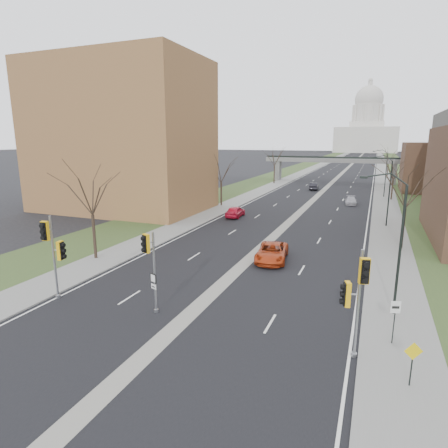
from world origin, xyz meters
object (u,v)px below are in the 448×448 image
Objects in this scene: warning_sign at (413,358)px; car_right_near at (272,252)px; speed_limit_sign at (395,315)px; car_left_near at (235,211)px; signal_pole_median at (150,258)px; car_right_mid at (351,201)px; car_left_far at (314,186)px; signal_pole_left at (53,246)px; signal_pole_right at (356,290)px.

car_right_near is at bearing 102.61° from warning_sign.
car_left_near is at bearing 104.77° from speed_limit_sign.
warning_sign is at bearing -63.61° from car_right_near.
signal_pole_median reaches higher than car_right_mid.
car_right_near is at bearing -102.53° from car_right_mid.
car_left_far is at bearing 111.23° from signal_pole_median.
car_right_mid is at bearing 76.74° from speed_limit_sign.
signal_pole_median is at bearing -105.43° from car_right_mid.
car_right_near is (9.76, -16.86, -0.01)m from car_left_near.
signal_pole_left is 21.68m from warning_sign.
signal_pole_left is 1.03× the size of signal_pole_right.
signal_pole_left is 2.77× the size of warning_sign.
speed_limit_sign is at bearing 78.07° from warning_sign.
car_right_mid is (15.87, 47.62, -3.17)m from signal_pole_left.
signal_pole_right is 2.34× the size of speed_limit_sign.
signal_pole_median is at bearing -3.70° from signal_pole_left.
car_right_near is (-10.21, 14.98, -0.70)m from warning_sign.
signal_pole_median reaches higher than car_left_near.
warning_sign reaches higher than car_left_far.
car_left_far is at bearing 112.95° from car_right_mid.
signal_pole_left is 1.04× the size of car_right_near.
car_right_near is (-7.66, 13.60, -2.90)m from signal_pole_right.
car_left_near reaches higher than car_left_far.
car_right_near is 34.27m from car_right_mid.
speed_limit_sign is at bearing -2.41° from signal_pole_left.
car_left_near reaches higher than car_right_near.
signal_pole_right is (18.96, 0.05, -0.11)m from signal_pole_left.
car_right_mid is at bearing 100.86° from signal_pole_median.
warning_sign is (14.42, -1.91, -2.16)m from signal_pole_median.
car_left_near is (1.54, 30.51, -3.00)m from signal_pole_left.
speed_limit_sign is 1.15× the size of warning_sign.
warning_sign is at bearing 119.28° from car_left_near.
signal_pole_left is 1.11× the size of signal_pole_median.
car_left_near reaches higher than car_right_mid.
car_right_mid is at bearing 74.91° from warning_sign.
warning_sign is 0.37× the size of car_right_near.
car_left_near is at bearing 102.67° from signal_pole_right.
warning_sign is 49.27m from car_right_mid.
car_left_near is (-19.37, 28.31, -0.98)m from speed_limit_sign.
car_right_near is 1.30× the size of car_right_mid.
signal_pole_left reaches higher than car_left_near.
signal_pole_right is 2.69× the size of warning_sign.
signal_pole_median is 2.49× the size of warning_sign.
car_left_far is 18.36m from car_right_mid.
signal_pole_left is at bearing -153.88° from signal_pole_median.
speed_limit_sign is at bearing 28.09° from signal_pole_median.
warning_sign reaches higher than car_right_mid.
signal_pole_median is 1.11× the size of car_left_far.
speed_limit_sign is at bearing -57.91° from car_right_near.
car_left_far is 1.10× the size of car_right_mid.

